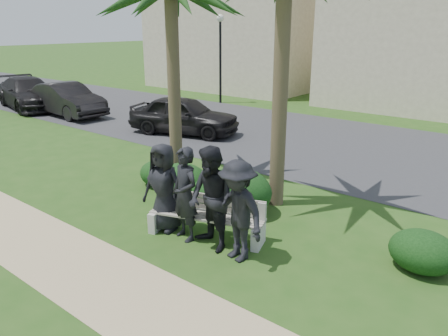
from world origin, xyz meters
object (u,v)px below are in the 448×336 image
at_px(park_bench, 207,220).
at_px(man_a, 164,188).
at_px(man_b, 185,194).
at_px(man_d, 238,211).
at_px(car_a, 184,115).
at_px(car_b, 67,100).
at_px(man_c, 211,199).
at_px(street_lamp, 220,43).
at_px(car_c, 29,93).

distance_m(park_bench, man_a, 1.04).
relative_size(man_b, man_d, 1.00).
bearing_deg(car_a, park_bench, -150.31).
distance_m(man_a, car_a, 7.87).
xyz_separation_m(man_a, car_a, (-5.17, 5.94, -0.18)).
height_order(man_b, car_b, man_b).
bearing_deg(man_c, man_a, -164.26).
xyz_separation_m(street_lamp, man_d, (10.11, -11.93, -2.06)).
bearing_deg(street_lamp, man_a, -55.05).
distance_m(man_b, car_b, 13.13).
bearing_deg(man_d, man_a, -168.55).
bearing_deg(man_d, man_b, -167.40).
bearing_deg(street_lamp, man_c, -51.35).
xyz_separation_m(man_b, man_c, (0.61, 0.02, 0.05)).
relative_size(man_d, car_c, 0.36).
bearing_deg(park_bench, man_d, -36.03).
xyz_separation_m(car_a, car_c, (-9.29, -0.90, 0.03)).
bearing_deg(car_c, car_b, -75.38).
bearing_deg(park_bench, man_b, -150.91).
bearing_deg(man_d, car_c, 174.94).
height_order(car_b, car_c, car_c).
bearing_deg(man_b, car_b, 170.08).
xyz_separation_m(man_d, car_a, (-6.96, 5.96, -0.20)).
height_order(man_d, car_a, man_d).
bearing_deg(car_a, car_c, 78.53).
bearing_deg(man_b, man_d, 13.72).
height_order(man_a, car_a, man_a).
relative_size(man_a, car_c, 0.35).
bearing_deg(car_c, car_a, -72.22).
bearing_deg(man_b, park_bench, 61.29).
bearing_deg(street_lamp, man_b, -53.25).
relative_size(street_lamp, man_c, 2.29).
distance_m(man_b, man_d, 1.19).
distance_m(man_a, man_c, 1.21).
xyz_separation_m(park_bench, man_c, (0.35, -0.27, 0.59)).
relative_size(man_c, car_a, 0.47).
bearing_deg(car_c, man_d, -95.08).
bearing_deg(man_a, man_d, -12.99).
relative_size(man_a, man_b, 0.98).
bearing_deg(man_a, park_bench, 4.77).
bearing_deg(car_c, man_c, -95.63).
relative_size(car_a, car_b, 0.94).
xyz_separation_m(car_a, car_b, (-6.30, -0.78, 0.02)).
relative_size(street_lamp, man_d, 2.44).
bearing_deg(park_bench, car_a, 117.89).
bearing_deg(man_d, park_bench, 175.04).
xyz_separation_m(street_lamp, man_a, (8.32, -11.91, -2.08)).
bearing_deg(man_a, man_b, -15.28).
relative_size(car_b, car_c, 0.87).
height_order(man_c, car_b, man_c).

